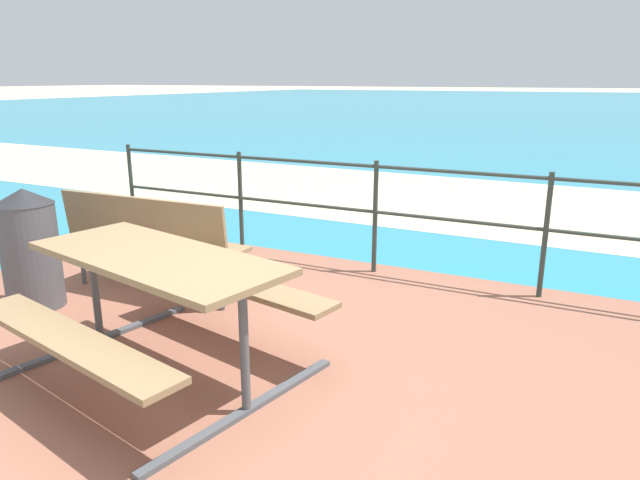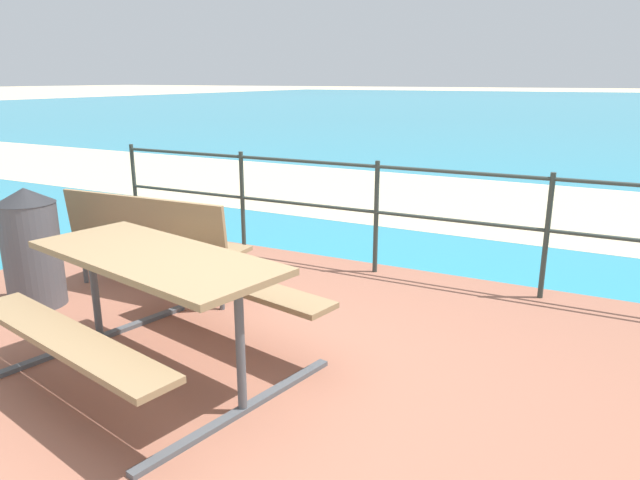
# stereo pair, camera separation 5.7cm
# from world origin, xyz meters

# --- Properties ---
(ground_plane) EXTENTS (240.00, 240.00, 0.00)m
(ground_plane) POSITION_xyz_m (0.00, 0.00, 0.00)
(ground_plane) COLOR beige
(patio_paving) EXTENTS (6.40, 5.20, 0.06)m
(patio_paving) POSITION_xyz_m (0.00, 0.00, 0.03)
(patio_paving) COLOR #935B47
(patio_paving) RESTS_ON ground
(sea_water) EXTENTS (90.00, 90.00, 0.01)m
(sea_water) POSITION_xyz_m (0.00, 40.00, 0.01)
(sea_water) COLOR teal
(sea_water) RESTS_ON ground
(beach_strip) EXTENTS (54.07, 5.12, 0.01)m
(beach_strip) POSITION_xyz_m (0.00, 6.24, 0.01)
(beach_strip) COLOR beige
(beach_strip) RESTS_ON ground
(picnic_table) EXTENTS (1.94, 1.74, 0.77)m
(picnic_table) POSITION_xyz_m (-0.47, -0.02, 0.64)
(picnic_table) COLOR #8C704C
(picnic_table) RESTS_ON patio_paving
(park_bench) EXTENTS (1.63, 0.46, 0.85)m
(park_bench) POSITION_xyz_m (-1.47, 1.02, 0.57)
(park_bench) COLOR #8C704C
(park_bench) RESTS_ON patio_paving
(railing_fence) EXTENTS (5.94, 0.04, 1.05)m
(railing_fence) POSITION_xyz_m (0.00, 2.37, 0.73)
(railing_fence) COLOR #2D3833
(railing_fence) RESTS_ON patio_paving
(trash_bin) EXTENTS (0.44, 0.44, 0.95)m
(trash_bin) POSITION_xyz_m (-2.12, 0.39, 0.54)
(trash_bin) COLOR #4C4C51
(trash_bin) RESTS_ON patio_paving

